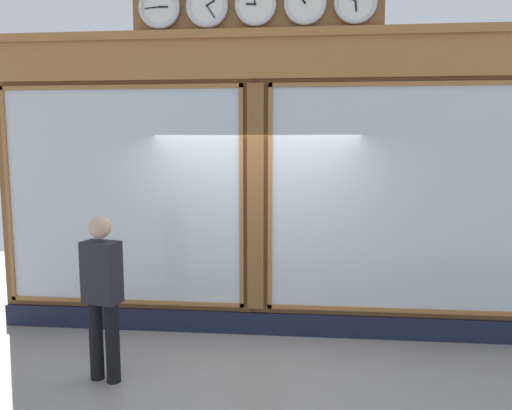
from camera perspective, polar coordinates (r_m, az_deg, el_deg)
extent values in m
cube|color=brown|center=(6.22, 0.14, 1.70)|extent=(6.64, 0.30, 3.62)
cube|color=#191E33|center=(6.44, -0.02, -13.44)|extent=(6.64, 0.08, 0.28)
cube|color=#A56936|center=(6.08, -0.04, 16.49)|extent=(6.51, 0.08, 0.47)
cube|color=#A56936|center=(6.16, -0.02, 19.07)|extent=(6.78, 0.20, 0.10)
cube|color=silver|center=(6.13, 15.86, 0.56)|extent=(2.97, 0.02, 2.66)
cube|color=#A56936|center=(6.11, 16.34, 13.24)|extent=(3.07, 0.04, 0.05)
cube|color=#A56936|center=(6.41, 15.47, -11.57)|extent=(3.07, 0.04, 0.05)
cube|color=#A56936|center=(6.03, 1.62, 0.72)|extent=(0.05, 0.04, 2.76)
cube|color=silver|center=(6.45, -15.08, 0.90)|extent=(2.97, 0.02, 2.66)
cube|color=#A56936|center=(6.44, -15.55, 12.95)|extent=(3.07, 0.04, 0.05)
cube|color=#A56936|center=(6.71, -14.76, -10.67)|extent=(3.07, 0.04, 0.05)
cube|color=#A56936|center=(7.11, -26.60, 0.95)|extent=(0.05, 0.04, 2.76)
cube|color=#A56936|center=(6.07, -1.68, 0.76)|extent=(0.05, 0.04, 2.76)
cube|color=brown|center=(6.05, -0.03, 0.75)|extent=(0.20, 0.10, 2.76)
cube|color=brown|center=(6.27, 0.02, 21.86)|extent=(2.97, 0.06, 0.68)
cylinder|color=white|center=(6.19, 11.38, 21.92)|extent=(0.40, 0.02, 0.40)
torus|color=silver|center=(6.18, 11.38, 21.93)|extent=(0.49, 0.05, 0.49)
cube|color=black|center=(6.16, 11.42, 21.47)|extent=(0.03, 0.01, 0.11)
sphere|color=black|center=(6.17, 11.39, 21.97)|extent=(0.02, 0.02, 0.02)
cylinder|color=white|center=(6.16, 5.66, 22.09)|extent=(0.40, 0.02, 0.40)
torus|color=silver|center=(6.16, 5.66, 22.10)|extent=(0.49, 0.05, 0.49)
sphere|color=black|center=(6.14, 5.66, 22.13)|extent=(0.02, 0.02, 0.02)
cylinder|color=white|center=(6.19, -0.06, 22.05)|extent=(0.40, 0.02, 0.40)
torus|color=silver|center=(6.19, -0.06, 22.06)|extent=(0.49, 0.05, 0.49)
cube|color=black|center=(6.18, -0.62, 22.10)|extent=(0.11, 0.01, 0.03)
sphere|color=black|center=(6.17, -0.08, 22.09)|extent=(0.02, 0.02, 0.02)
cylinder|color=white|center=(6.27, -5.67, 21.82)|extent=(0.40, 0.02, 0.40)
torus|color=silver|center=(6.27, -5.67, 21.83)|extent=(0.50, 0.06, 0.50)
cube|color=black|center=(6.26, -5.24, 22.13)|extent=(0.10, 0.01, 0.07)
cube|color=black|center=(6.23, -5.22, 21.25)|extent=(0.11, 0.01, 0.15)
sphere|color=black|center=(6.25, -5.70, 21.86)|extent=(0.02, 0.02, 0.02)
cylinder|color=white|center=(6.40, -11.06, 21.42)|extent=(0.40, 0.02, 0.40)
torus|color=silver|center=(6.40, -11.07, 21.42)|extent=(0.50, 0.06, 0.50)
cube|color=black|center=(6.37, -10.60, 21.48)|extent=(0.11, 0.01, 0.02)
cube|color=black|center=(6.41, -11.89, 21.31)|extent=(0.17, 0.01, 0.03)
sphere|color=black|center=(6.39, -11.11, 21.45)|extent=(0.02, 0.02, 0.02)
cylinder|color=black|center=(5.47, -17.89, -14.57)|extent=(0.14, 0.14, 0.82)
cylinder|color=black|center=(5.36, -16.16, -14.98)|extent=(0.14, 0.14, 0.82)
cube|color=#232328|center=(5.19, -17.33, -7.38)|extent=(0.40, 0.31, 0.62)
sphere|color=tan|center=(5.10, -17.52, -2.48)|extent=(0.22, 0.22, 0.22)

